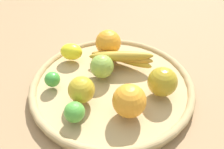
{
  "coord_description": "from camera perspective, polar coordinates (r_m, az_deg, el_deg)",
  "views": [
    {
      "loc": [
        -0.04,
        -0.48,
        0.45
      ],
      "look_at": [
        0.0,
        0.0,
        0.05
      ],
      "focal_mm": 35.95,
      "sensor_mm": 36.0,
      "label": 1
    }
  ],
  "objects": [
    {
      "name": "apple_1",
      "position": [
        0.58,
        12.7,
        -1.81
      ],
      "size": [
        0.09,
        0.09,
        0.08
      ],
      "primitive_type": "sphere",
      "rotation": [
        0.0,
        0.0,
        3.28
      ],
      "color": "#A68B20",
      "rests_on": "basket"
    },
    {
      "name": "apple_0",
      "position": [
        0.63,
        -2.58,
        2.07
      ],
      "size": [
        0.09,
        0.09,
        0.07
      ],
      "primitive_type": "sphere",
      "rotation": [
        0.0,
        0.0,
        5.24
      ],
      "color": "#86A741",
      "rests_on": "basket"
    },
    {
      "name": "lime_1",
      "position": [
        0.63,
        -14.93,
        -1.18
      ],
      "size": [
        0.05,
        0.05,
        0.04
      ],
      "primitive_type": "sphere",
      "rotation": [
        0.0,
        0.0,
        3.0
      ],
      "color": "green",
      "rests_on": "basket"
    },
    {
      "name": "basket",
      "position": [
        0.64,
        0.0,
        -2.5
      ],
      "size": [
        0.46,
        0.46,
        0.03
      ],
      "color": "tan",
      "rests_on": "ground_plane"
    },
    {
      "name": "ground_plane",
      "position": [
        0.66,
        0.0,
        -3.62
      ],
      "size": [
        2.4,
        2.4,
        0.0
      ],
      "primitive_type": "plane",
      "color": "#987652",
      "rests_on": "ground"
    },
    {
      "name": "banana_bunch",
      "position": [
        0.67,
        2.6,
        4.45
      ],
      "size": [
        0.19,
        0.13,
        0.06
      ],
      "color": "gold",
      "rests_on": "basket"
    },
    {
      "name": "orange_0",
      "position": [
        0.52,
        4.42,
        -6.68
      ],
      "size": [
        0.09,
        0.09,
        0.08
      ],
      "primitive_type": "sphere",
      "rotation": [
        0.0,
        0.0,
        0.11
      ],
      "color": "orange",
      "rests_on": "basket"
    },
    {
      "name": "lemon_0",
      "position": [
        0.71,
        -10.29,
        5.72
      ],
      "size": [
        0.08,
        0.07,
        0.05
      ],
      "primitive_type": "ellipsoid",
      "rotation": [
        0.0,
        0.0,
        6.02
      ],
      "color": "yellow",
      "rests_on": "basket"
    },
    {
      "name": "orange_1",
      "position": [
        0.72,
        -1.06,
        8.1
      ],
      "size": [
        0.11,
        0.11,
        0.08
      ],
      "primitive_type": "sphere",
      "rotation": [
        0.0,
        0.0,
        4.33
      ],
      "color": "orange",
      "rests_on": "basket"
    },
    {
      "name": "lime_0",
      "position": [
        0.52,
        -9.52,
        -9.4
      ],
      "size": [
        0.06,
        0.06,
        0.05
      ],
      "primitive_type": "sphere",
      "rotation": [
        0.0,
        0.0,
        3.52
      ],
      "color": "#50A33B",
      "rests_on": "basket"
    },
    {
      "name": "apple_2",
      "position": [
        0.56,
        -7.75,
        -3.85
      ],
      "size": [
        0.09,
        0.09,
        0.07
      ],
      "primitive_type": "sphere",
      "rotation": [
        0.0,
        0.0,
        2.66
      ],
      "color": "gold",
      "rests_on": "basket"
    }
  ]
}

